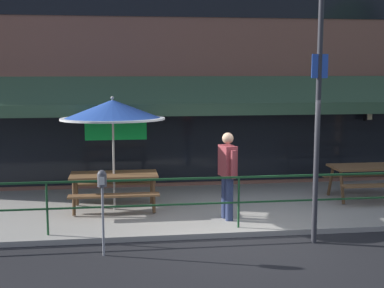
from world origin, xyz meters
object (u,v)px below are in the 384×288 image
at_px(picnic_table_left, 114,181).
at_px(street_sign_pole, 318,118).
at_px(patio_umbrella_left, 113,110).
at_px(pedestrian_walking, 228,171).
at_px(picnic_table_centre, 370,173).
at_px(parking_meter_near, 102,187).

bearing_deg(picnic_table_left, street_sign_pole, -33.99).
height_order(patio_umbrella_left, street_sign_pole, street_sign_pole).
height_order(patio_umbrella_left, pedestrian_walking, patio_umbrella_left).
relative_size(picnic_table_left, picnic_table_centre, 1.00).
relative_size(picnic_table_centre, pedestrian_walking, 1.05).
relative_size(picnic_table_left, pedestrian_walking, 1.05).
bearing_deg(parking_meter_near, picnic_table_centre, 24.50).
distance_m(pedestrian_walking, parking_meter_near, 2.79).
bearing_deg(street_sign_pole, parking_meter_near, -177.39).
xyz_separation_m(pedestrian_walking, street_sign_pole, (1.28, -1.33, 1.13)).
xyz_separation_m(pedestrian_walking, parking_meter_near, (-2.35, -1.50, 0.09)).
bearing_deg(picnic_table_centre, parking_meter_near, -155.50).
height_order(picnic_table_left, street_sign_pole, street_sign_pole).
xyz_separation_m(patio_umbrella_left, parking_meter_near, (-0.16, -2.52, -1.03)).
height_order(picnic_table_left, pedestrian_walking, pedestrian_walking).
xyz_separation_m(picnic_table_left, parking_meter_near, (-0.16, -2.51, 0.44)).
bearing_deg(patio_umbrella_left, pedestrian_walking, -25.10).
distance_m(picnic_table_left, street_sign_pole, 4.45).
bearing_deg(pedestrian_walking, parking_meter_near, -147.57).
distance_m(parking_meter_near, street_sign_pole, 3.78).
height_order(picnic_table_left, patio_umbrella_left, patio_umbrella_left).
distance_m(patio_umbrella_left, parking_meter_near, 2.73).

